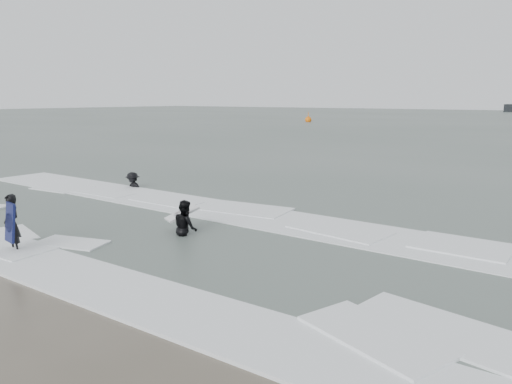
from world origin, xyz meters
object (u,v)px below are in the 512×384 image
Objects in this scene: surfer_centre at (14,252)px; surfer_wading at (186,236)px; buoy at (308,120)px; surfer_breaker at (133,189)px.

surfer_wading is at bearing 57.78° from surfer_centre.
surfer_centre is at bearing 84.37° from surfer_wading.
surfer_centre is 68.75m from buoy.
buoy is (-28.03, 62.77, 0.42)m from surfer_centre.
surfer_wading is 0.96× the size of buoy.
surfer_wading is (2.44, 3.61, 0.00)m from surfer_centre.
buoy is at bearing -34.28° from surfer_wading.
surfer_centre is 8.86m from surfer_breaker.
surfer_breaker is 0.95× the size of buoy.
surfer_centre is at bearing -60.37° from surfer_breaker.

